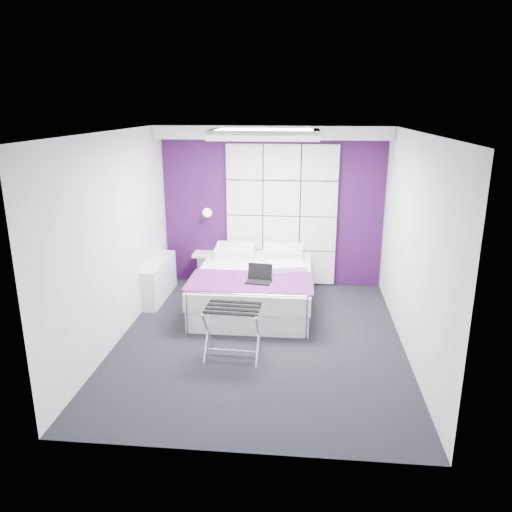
{
  "coord_description": "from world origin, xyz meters",
  "views": [
    {
      "loc": [
        0.52,
        -5.81,
        2.88
      ],
      "look_at": [
        -0.09,
        0.35,
        1.01
      ],
      "focal_mm": 35.0,
      "sensor_mm": 36.0,
      "label": 1
    }
  ],
  "objects": [
    {
      "name": "nightstand",
      "position": [
        -1.09,
        2.02,
        0.52
      ],
      "size": [
        0.42,
        0.33,
        0.05
      ],
      "primitive_type": "cube",
      "color": "white",
      "rests_on": "wall_back"
    },
    {
      "name": "wall_back",
      "position": [
        0.0,
        2.2,
        1.3
      ],
      "size": [
        3.6,
        0.0,
        3.6
      ],
      "primitive_type": "plane",
      "rotation": [
        1.57,
        0.0,
        0.0
      ],
      "color": "silver",
      "rests_on": "floor"
    },
    {
      "name": "radiator",
      "position": [
        -1.69,
        1.3,
        0.3
      ],
      "size": [
        0.22,
        1.2,
        0.6
      ],
      "primitive_type": "cube",
      "color": "white",
      "rests_on": "floor"
    },
    {
      "name": "wall_right",
      "position": [
        1.8,
        0.0,
        1.3
      ],
      "size": [
        0.0,
        4.4,
        4.4
      ],
      "primitive_type": "plane",
      "rotation": [
        1.57,
        0.0,
        -1.57
      ],
      "color": "silver",
      "rests_on": "floor"
    },
    {
      "name": "luggage_rack",
      "position": [
        -0.28,
        -0.46,
        0.31
      ],
      "size": [
        0.64,
        0.47,
        0.63
      ],
      "rotation": [
        0.0,
        0.0,
        -0.05
      ],
      "color": "silver",
      "rests_on": "floor"
    },
    {
      "name": "bed",
      "position": [
        -0.19,
        1.11,
        0.31
      ],
      "size": [
        1.71,
        2.07,
        0.73
      ],
      "color": "white",
      "rests_on": "floor"
    },
    {
      "name": "laptop",
      "position": [
        -0.07,
        0.59,
        0.64
      ],
      "size": [
        0.33,
        0.24,
        0.24
      ],
      "rotation": [
        0.0,
        0.0,
        -0.13
      ],
      "color": "black",
      "rests_on": "bed"
    },
    {
      "name": "wall_left",
      "position": [
        -1.8,
        0.0,
        1.3
      ],
      "size": [
        0.0,
        4.4,
        4.4
      ],
      "primitive_type": "plane",
      "rotation": [
        1.57,
        0.0,
        1.57
      ],
      "color": "silver",
      "rests_on": "floor"
    },
    {
      "name": "accent_wall",
      "position": [
        0.0,
        2.19,
        1.3
      ],
      "size": [
        3.58,
        0.02,
        2.58
      ],
      "primitive_type": "cube",
      "color": "#370E40",
      "rests_on": "wall_back"
    },
    {
      "name": "wall_lamp",
      "position": [
        -1.05,
        2.06,
        1.22
      ],
      "size": [
        0.15,
        0.15,
        0.15
      ],
      "primitive_type": "sphere",
      "color": "white",
      "rests_on": "wall_back"
    },
    {
      "name": "floor",
      "position": [
        0.0,
        0.0,
        0.0
      ],
      "size": [
        4.4,
        4.4,
        0.0
      ],
      "primitive_type": "plane",
      "color": "black",
      "rests_on": "ground"
    },
    {
      "name": "ceiling",
      "position": [
        0.0,
        0.0,
        2.6
      ],
      "size": [
        4.4,
        4.4,
        0.0
      ],
      "primitive_type": "plane",
      "rotation": [
        3.14,
        0.0,
        0.0
      ],
      "color": "white",
      "rests_on": "wall_back"
    },
    {
      "name": "skylight",
      "position": [
        0.0,
        0.6,
        2.55
      ],
      "size": [
        1.36,
        0.86,
        0.12
      ],
      "primitive_type": null,
      "color": "white",
      "rests_on": "ceiling"
    },
    {
      "name": "headboard",
      "position": [
        0.15,
        2.14,
        1.17
      ],
      "size": [
        1.8,
        0.08,
        2.3
      ],
      "primitive_type": null,
      "color": "silver",
      "rests_on": "wall_back"
    },
    {
      "name": "soffit",
      "position": [
        0.0,
        1.95,
        2.5
      ],
      "size": [
        3.58,
        0.5,
        0.2
      ],
      "primitive_type": "cube",
      "color": "white",
      "rests_on": "wall_back"
    }
  ]
}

